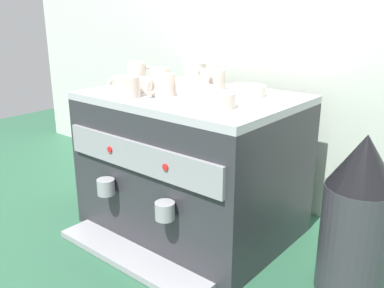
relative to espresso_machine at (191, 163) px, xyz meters
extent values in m
plane|color=#28563D|center=(0.00, 0.00, -0.24)|extent=(4.00, 4.00, 0.00)
cube|color=silver|center=(0.00, 0.37, 0.35)|extent=(2.80, 0.03, 1.18)
cube|color=#2D2D33|center=(0.00, 0.00, -0.01)|extent=(0.67, 0.48, 0.45)
cube|color=#B7B7BC|center=(0.00, 0.00, 0.23)|extent=(0.67, 0.48, 0.02)
cube|color=#939399|center=(0.00, -0.24, 0.09)|extent=(0.62, 0.01, 0.09)
cylinder|color=red|center=(-0.12, -0.25, 0.09)|extent=(0.02, 0.01, 0.02)
cylinder|color=red|center=(0.12, -0.25, 0.09)|extent=(0.02, 0.01, 0.02)
cube|color=#939399|center=(0.00, -0.29, -0.22)|extent=(0.57, 0.12, 0.02)
cylinder|color=#939399|center=(-0.13, -0.27, -0.03)|extent=(0.06, 0.06, 0.05)
cylinder|color=#939399|center=(0.13, -0.27, -0.03)|extent=(0.06, 0.06, 0.05)
cylinder|color=beige|center=(-0.09, 0.13, 0.28)|extent=(0.08, 0.08, 0.08)
torus|color=beige|center=(-0.05, 0.10, 0.28)|extent=(0.06, 0.04, 0.06)
cylinder|color=beige|center=(-0.05, -0.08, 0.27)|extent=(0.08, 0.08, 0.07)
torus|color=beige|center=(-0.06, -0.13, 0.27)|extent=(0.02, 0.05, 0.05)
cylinder|color=beige|center=(0.02, 0.09, 0.27)|extent=(0.08, 0.08, 0.07)
torus|color=beige|center=(0.04, 0.05, 0.27)|extent=(0.03, 0.06, 0.05)
cylinder|color=beige|center=(-0.12, -0.16, 0.27)|extent=(0.08, 0.08, 0.06)
torus|color=beige|center=(-0.18, -0.17, 0.27)|extent=(0.05, 0.02, 0.05)
cylinder|color=beige|center=(-0.20, 0.06, 0.27)|extent=(0.07, 0.07, 0.06)
torus|color=beige|center=(-0.22, 0.10, 0.27)|extent=(0.03, 0.05, 0.05)
cylinder|color=beige|center=(-0.26, 0.00, 0.28)|extent=(0.07, 0.07, 0.08)
torus|color=beige|center=(-0.23, 0.03, 0.28)|extent=(0.05, 0.05, 0.06)
cylinder|color=beige|center=(0.18, -0.10, 0.26)|extent=(0.11, 0.11, 0.04)
cylinder|color=beige|center=(0.18, -0.10, 0.24)|extent=(0.06, 0.06, 0.01)
cylinder|color=beige|center=(0.15, 0.09, 0.26)|extent=(0.12, 0.12, 0.03)
cylinder|color=beige|center=(0.15, 0.09, 0.24)|extent=(0.06, 0.06, 0.01)
cylinder|color=beige|center=(-0.17, -0.06, 0.26)|extent=(0.09, 0.09, 0.04)
cylinder|color=beige|center=(-0.17, -0.06, 0.24)|extent=(0.05, 0.05, 0.01)
cylinder|color=beige|center=(0.05, -0.03, 0.26)|extent=(0.12, 0.12, 0.04)
cylinder|color=beige|center=(0.05, -0.03, 0.24)|extent=(0.07, 0.07, 0.01)
cylinder|color=#333338|center=(0.56, 0.00, -0.08)|extent=(0.18, 0.18, 0.31)
cone|color=black|center=(0.56, 0.00, 0.14)|extent=(0.18, 0.18, 0.14)
cylinder|color=#B7B7BC|center=(-0.50, -0.01, -0.18)|extent=(0.10, 0.10, 0.12)
camera|label=1|loc=(0.86, -1.02, 0.50)|focal=39.29mm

